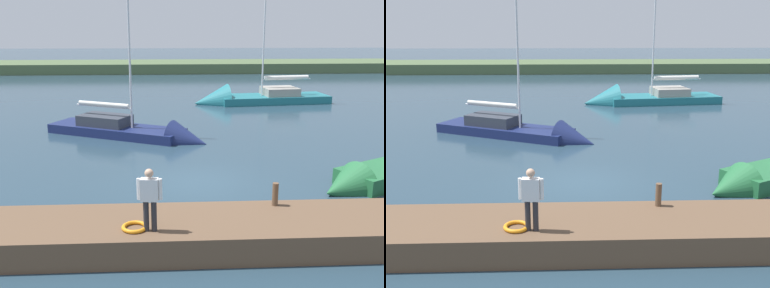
# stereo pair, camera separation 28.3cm
# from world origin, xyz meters

# --- Properties ---
(ground_plane) EXTENTS (200.00, 200.00, 0.00)m
(ground_plane) POSITION_xyz_m (0.00, 0.00, 0.00)
(ground_plane) COLOR #263D4C
(far_shoreline) EXTENTS (180.00, 8.00, 2.40)m
(far_shoreline) POSITION_xyz_m (0.00, -42.06, 0.00)
(far_shoreline) COLOR #4C603D
(far_shoreline) RESTS_ON ground_plane
(dock_pier) EXTENTS (20.16, 2.44, 0.77)m
(dock_pier) POSITION_xyz_m (0.00, 4.99, 0.39)
(dock_pier) COLOR brown
(dock_pier) RESTS_ON ground_plane
(mooring_post_far) EXTENTS (0.17, 0.17, 0.67)m
(mooring_post_far) POSITION_xyz_m (-2.02, 4.14, 1.10)
(mooring_post_far) COLOR brown
(mooring_post_far) RESTS_ON dock_pier
(life_ring_buoy) EXTENTS (0.66, 0.66, 0.10)m
(life_ring_buoy) POSITION_xyz_m (1.89, 5.48, 0.82)
(life_ring_buoy) COLOR orange
(life_ring_buoy) RESTS_ON dock_pier
(sailboat_inner_slip) EXTENTS (8.99, 5.84, 9.21)m
(sailboat_inner_slip) POSITION_xyz_m (2.59, -7.26, 0.11)
(sailboat_inner_slip) COLOR navy
(sailboat_inner_slip) RESTS_ON ground_plane
(sailboat_near_dock) EXTENTS (10.46, 3.90, 12.82)m
(sailboat_near_dock) POSITION_xyz_m (-4.99, -17.50, 0.20)
(sailboat_near_dock) COLOR #1E6B75
(sailboat_near_dock) RESTS_ON ground_plane
(person_on_dock) EXTENTS (0.62, 0.26, 1.63)m
(person_on_dock) POSITION_xyz_m (1.48, 5.60, 1.70)
(person_on_dock) COLOR #28282D
(person_on_dock) RESTS_ON dock_pier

